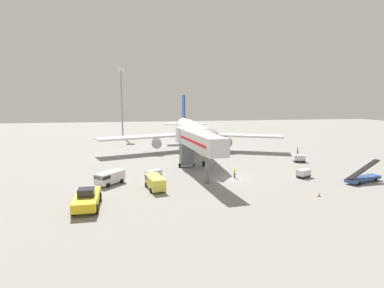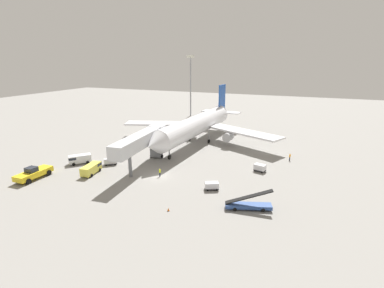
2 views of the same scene
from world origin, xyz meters
TOP-DOWN VIEW (x-y plane):
  - ground_plane at (0.00, 0.00)m, footprint 300.00×300.00m
  - airplane_at_gate at (-1.75, 26.44)m, footprint 47.43×49.16m
  - jet_bridge at (-5.54, 3.62)m, footprint 4.84×20.15m
  - pushback_tug at (-22.09, -10.36)m, footprint 3.01×7.39m
  - belt_loader_truck at (19.54, -6.48)m, footprint 7.37×3.91m
  - service_van_near_center at (-13.41, -3.85)m, footprint 2.84×5.45m
  - service_van_mid_left at (-20.13, -0.04)m, footprint 4.63×4.88m
  - baggage_cart_outer_right at (18.35, 10.60)m, footprint 2.61×2.03m
  - baggage_cart_near_left at (-13.17, 1.94)m, footprint 2.95×2.79m
  - baggage_cart_far_right at (11.91, -1.81)m, footprint 2.76×2.33m
  - ground_crew_worker_foreground at (0.30, 0.11)m, footprint 0.35×0.35m
  - ground_crew_worker_midground at (23.55, 20.22)m, footprint 0.45×0.45m
  - safety_cone_alpha at (8.22, -11.82)m, footprint 0.36×0.36m
  - apron_light_mast at (-19.61, 63.85)m, footprint 2.40×2.40m

SIDE VIEW (x-z plane):
  - ground_plane at x=0.00m, z-range 0.00..0.00m
  - safety_cone_alpha at x=8.22m, z-range 0.00..0.54m
  - baggage_cart_far_right at x=11.91m, z-range 0.08..1.45m
  - belt_loader_truck at x=19.54m, z-range -0.90..2.46m
  - baggage_cart_near_left at x=-13.17m, z-range 0.08..1.58m
  - baggage_cart_outer_right at x=18.35m, z-range 0.08..1.61m
  - ground_crew_worker_midground at x=23.55m, z-range 0.05..1.75m
  - ground_crew_worker_foreground at x=0.30m, z-range 0.05..1.79m
  - service_van_near_center at x=-13.41m, z-range 0.15..2.09m
  - service_van_mid_left at x=-20.13m, z-range 0.15..2.14m
  - pushback_tug at x=-22.09m, z-range -0.10..2.40m
  - airplane_at_gate at x=-1.75m, z-range -2.14..12.57m
  - jet_bridge at x=-5.54m, z-range 2.00..9.73m
  - apron_light_mast at x=-19.61m, z-range 4.85..29.13m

